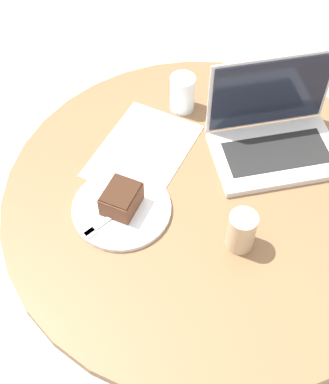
% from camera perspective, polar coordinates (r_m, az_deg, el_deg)
% --- Properties ---
extents(ground_plane, '(12.00, 12.00, 0.00)m').
position_cam_1_polar(ground_plane, '(1.98, 3.06, -13.47)').
color(ground_plane, '#B7AD9E').
extents(dining_table, '(1.00, 1.00, 0.76)m').
position_cam_1_polar(dining_table, '(1.45, 4.06, -4.12)').
color(dining_table, brown).
rests_on(dining_table, ground_plane).
extents(paper_document, '(0.34, 0.29, 0.00)m').
position_cam_1_polar(paper_document, '(1.40, -2.38, 4.36)').
color(paper_document, white).
rests_on(paper_document, dining_table).
extents(plate, '(0.24, 0.24, 0.01)m').
position_cam_1_polar(plate, '(1.28, -4.59, -1.78)').
color(plate, silver).
rests_on(plate, dining_table).
extents(cake_slice, '(0.11, 0.10, 0.06)m').
position_cam_1_polar(cake_slice, '(1.26, -4.63, -0.71)').
color(cake_slice, brown).
rests_on(cake_slice, plate).
extents(fork, '(0.17, 0.04, 0.00)m').
position_cam_1_polar(fork, '(1.26, -6.11, -2.92)').
color(fork, silver).
rests_on(fork, plate).
extents(coffee_glass, '(0.06, 0.06, 0.10)m').
position_cam_1_polar(coffee_glass, '(1.20, 8.20, -4.14)').
color(coffee_glass, '#C6AD89').
rests_on(coffee_glass, dining_table).
extents(water_glass, '(0.07, 0.07, 0.11)m').
position_cam_1_polar(water_glass, '(1.48, 1.92, 10.48)').
color(water_glass, silver).
rests_on(water_glass, dining_table).
extents(laptop, '(0.39, 0.36, 0.24)m').
position_cam_1_polar(laptop, '(1.40, 11.62, 5.82)').
color(laptop, silver).
rests_on(laptop, dining_table).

